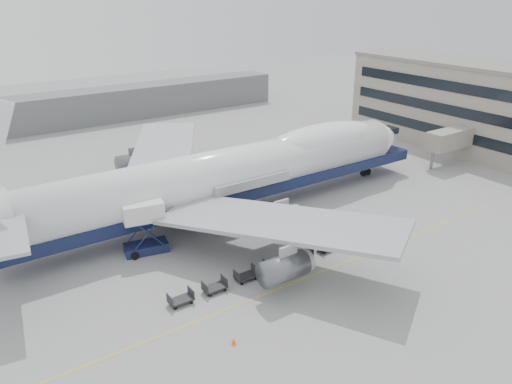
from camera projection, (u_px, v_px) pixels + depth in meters
ground at (287, 249)px, 56.90m from camera, size 260.00×260.00×0.00m
apron_line at (323, 271)px, 52.33m from camera, size 60.00×0.15×0.01m
hangar at (43, 113)px, 103.66m from camera, size 110.00×8.00×7.00m
airliner at (235, 172)px, 64.25m from camera, size 67.00×55.30×19.98m
catering_truck at (144, 224)px, 54.99m from camera, size 5.14×3.98×6.05m
traffic_cone at (234, 341)px, 41.54m from camera, size 0.43×0.43×0.64m
dolly_0 at (181, 299)px, 46.78m from camera, size 2.30×1.35×1.30m
dolly_1 at (215, 287)px, 48.71m from camera, size 2.30×1.35×1.30m
dolly_2 at (246, 275)px, 50.63m from camera, size 2.30×1.35×1.30m
dolly_3 at (275, 265)px, 52.56m from camera, size 2.30×1.35×1.30m
dolly_4 at (302, 255)px, 54.49m from camera, size 2.30×1.35×1.30m
dolly_5 at (327, 246)px, 56.42m from camera, size 2.30×1.35×1.30m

